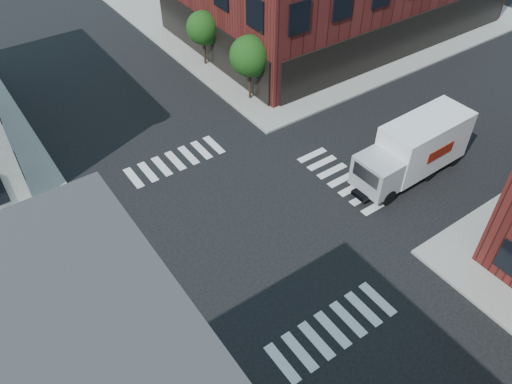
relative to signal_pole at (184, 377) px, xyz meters
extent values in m
plane|color=black|center=(6.72, 6.68, -2.86)|extent=(120.00, 120.00, 0.00)
cube|color=gray|center=(27.72, 27.68, -2.78)|extent=(30.00, 30.00, 0.15)
cylinder|color=black|center=(14.22, 16.68, -1.97)|extent=(0.18, 0.18, 1.47)
cylinder|color=black|center=(14.22, 16.68, -1.24)|extent=(0.12, 0.12, 1.47)
sphere|color=#193B10|center=(14.22, 16.68, 0.44)|extent=(2.69, 2.69, 2.69)
sphere|color=#193B10|center=(14.47, 16.58, -0.10)|extent=(1.85, 1.85, 1.85)
cylinder|color=black|center=(14.22, 22.68, -2.04)|extent=(0.18, 0.18, 1.33)
cylinder|color=black|center=(14.22, 22.68, -1.38)|extent=(0.12, 0.12, 1.33)
sphere|color=#193B10|center=(14.22, 22.68, 0.14)|extent=(2.43, 2.43, 2.43)
sphere|color=#193B10|center=(14.47, 22.58, -0.35)|extent=(1.67, 1.67, 1.67)
cube|color=#053819|center=(0.47, -0.12, 0.29)|extent=(1.10, 0.03, 0.22)
cube|color=#053819|center=(-0.08, 0.43, 0.54)|extent=(0.03, 1.10, 0.22)
imported|color=black|center=(0.27, -0.02, 1.04)|extent=(0.22, 0.18, 1.10)
imported|color=black|center=(-0.18, 0.23, 1.04)|extent=(0.18, 0.22, 1.10)
cube|color=silver|center=(17.85, 4.90, -0.89)|extent=(5.48, 2.45, 2.91)
cube|color=maroon|center=(17.87, 3.71, -0.89)|extent=(2.06, 0.08, 0.66)
cube|color=maroon|center=(17.82, 6.09, -0.89)|extent=(2.06, 0.08, 0.66)
cube|color=#BBBBBD|center=(14.28, 4.83, -1.40)|extent=(1.92, 2.29, 1.88)
cube|color=black|center=(13.39, 4.81, -1.08)|extent=(0.13, 1.78, 0.84)
cube|color=black|center=(16.72, 4.88, -2.39)|extent=(7.52, 1.09, 0.23)
cylinder|color=black|center=(14.30, 3.84, -2.39)|extent=(0.94, 0.35, 0.94)
cylinder|color=black|center=(14.26, 5.81, -2.39)|extent=(0.94, 0.35, 0.94)
cylinder|color=black|center=(17.68, 3.91, -2.39)|extent=(0.94, 0.35, 0.94)
cylinder|color=black|center=(17.64, 5.88, -2.39)|extent=(0.94, 0.35, 0.94)
cylinder|color=black|center=(19.93, 3.96, -2.39)|extent=(0.94, 0.35, 0.94)
cylinder|color=black|center=(19.89, 5.93, -2.39)|extent=(0.94, 0.35, 0.94)
cube|color=#EF510A|center=(1.02, 2.60, -2.84)|extent=(0.43, 0.43, 0.04)
cone|color=#EF510A|center=(1.02, 2.60, -2.47)|extent=(0.40, 0.40, 0.78)
cylinder|color=white|center=(1.02, 2.60, -2.35)|extent=(0.30, 0.30, 0.09)
camera|label=1|loc=(-2.69, -7.99, 15.85)|focal=35.00mm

